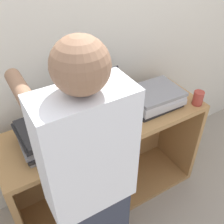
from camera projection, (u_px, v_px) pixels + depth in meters
name	position (u px, v px, depth m)	size (l,w,h in m)	color
ground_plane	(123.00, 215.00, 2.04)	(12.00, 12.00, 0.00)	#9E9384
wall_back	(80.00, 43.00, 1.69)	(8.00, 0.05, 2.40)	silver
cart	(103.00, 156.00, 2.00)	(1.42, 0.46, 0.79)	#A87A47
laptop_open	(102.00, 109.00, 1.72)	(0.35, 0.35, 0.29)	#333338
laptop_stack_left	(51.00, 133.00, 1.52)	(0.37, 0.30, 0.14)	gray
laptop_stack_right	(154.00, 97.00, 1.83)	(0.37, 0.29, 0.12)	#232326
person	(90.00, 191.00, 1.28)	(0.40, 0.52, 1.58)	#2D3342
mug	(198.00, 98.00, 1.83)	(0.07, 0.07, 0.10)	#9E382D
inventory_tag	(53.00, 130.00, 1.42)	(0.06, 0.02, 0.01)	red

